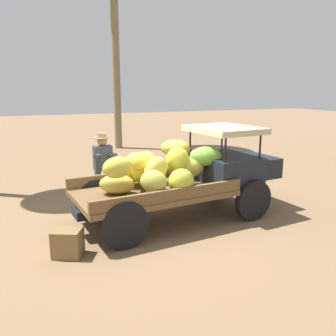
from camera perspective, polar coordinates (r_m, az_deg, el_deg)
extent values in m
plane|color=#826345|center=(7.31, -3.06, -8.49)|extent=(60.00, 60.00, 0.00)
cube|color=black|center=(7.20, 0.70, -4.84)|extent=(4.02, 0.90, 0.16)
cylinder|color=black|center=(8.61, 6.61, -2.29)|extent=(0.85, 0.24, 0.84)
cylinder|color=black|center=(7.41, 13.68, -5.12)|extent=(0.85, 0.24, 0.84)
cylinder|color=black|center=(7.43, -11.52, -4.94)|extent=(0.85, 0.24, 0.84)
cylinder|color=black|center=(6.00, -7.03, -9.18)|extent=(0.85, 0.24, 0.84)
cube|color=brown|center=(6.95, -2.55, -3.95)|extent=(3.18, 2.06, 0.10)
cube|color=brown|center=(7.62, -5.17, -1.24)|extent=(2.99, 0.43, 0.22)
cube|color=brown|center=(6.23, 0.63, -4.45)|extent=(2.99, 0.43, 0.22)
cube|color=black|center=(7.73, 8.86, 0.13)|extent=(1.27, 1.64, 0.55)
cube|color=black|center=(8.30, 13.83, 0.41)|extent=(0.82, 1.14, 0.44)
cylinder|color=black|center=(8.40, 8.76, 4.97)|extent=(0.04, 0.04, 0.55)
cylinder|color=black|center=(7.42, 14.73, 3.64)|extent=(0.04, 0.04, 0.55)
cylinder|color=black|center=(7.91, 3.62, 4.60)|extent=(0.04, 0.04, 0.55)
cylinder|color=black|center=(6.86, 9.30, 3.16)|extent=(0.04, 0.04, 0.55)
cube|color=#C0BB93|center=(7.59, 9.08, 6.21)|extent=(1.39, 1.65, 0.12)
ellipsoid|color=gold|center=(6.48, 2.16, -2.13)|extent=(0.68, 0.65, 0.53)
ellipsoid|color=#80BF42|center=(7.18, 6.10, 1.92)|extent=(0.75, 0.62, 0.46)
ellipsoid|color=gold|center=(7.17, 3.79, 0.16)|extent=(0.53, 0.53, 0.52)
ellipsoid|color=#BAAB4A|center=(7.54, 1.20, 0.35)|extent=(0.58, 0.55, 0.50)
ellipsoid|color=gold|center=(6.56, -1.95, -0.31)|extent=(0.76, 0.76, 0.53)
ellipsoid|color=yellow|center=(6.96, 1.61, 1.44)|extent=(0.66, 0.60, 0.54)
ellipsoid|color=#86AD38|center=(7.25, -2.33, -0.78)|extent=(0.74, 0.55, 0.45)
ellipsoid|color=#A5BE3C|center=(7.34, -3.59, 1.23)|extent=(0.73, 0.73, 0.45)
ellipsoid|color=yellow|center=(7.16, -6.29, -0.46)|extent=(0.76, 0.76, 0.57)
ellipsoid|color=yellow|center=(6.86, -3.94, -0.50)|extent=(0.77, 0.76, 0.58)
ellipsoid|color=gold|center=(7.65, 1.23, 3.25)|extent=(0.83, 0.79, 0.44)
ellipsoid|color=gold|center=(6.27, -2.36, -2.19)|extent=(0.62, 0.60, 0.46)
ellipsoid|color=yellow|center=(6.69, -4.98, 0.93)|extent=(0.63, 0.64, 0.50)
ellipsoid|color=gold|center=(6.10, -8.22, 0.11)|extent=(0.72, 0.67, 0.47)
ellipsoid|color=gold|center=(6.66, -8.24, -2.62)|extent=(0.85, 0.80, 0.54)
cylinder|color=#4A5F6C|center=(8.23, -9.45, -3.06)|extent=(0.15, 0.15, 0.85)
cylinder|color=#4A5F6C|center=(8.16, -11.21, -3.26)|extent=(0.15, 0.15, 0.85)
cube|color=#3C3F4A|center=(8.03, -10.53, 1.65)|extent=(0.42, 0.27, 0.55)
cylinder|color=#3C3F4A|center=(7.94, -9.67, 2.17)|extent=(0.34, 0.36, 0.10)
cylinder|color=#3C3F4A|center=(7.89, -11.06, 2.04)|extent=(0.31, 0.39, 0.10)
sphere|color=#A7795A|center=(7.96, -10.64, 4.36)|extent=(0.22, 0.22, 0.22)
cylinder|color=#9C8155|center=(7.95, -10.66, 4.83)|extent=(0.34, 0.34, 0.02)
cylinder|color=#9C8155|center=(7.95, -10.68, 5.26)|extent=(0.20, 0.20, 0.10)
cube|color=brown|center=(6.02, -15.96, -11.57)|extent=(0.56, 0.53, 0.45)
cylinder|color=#7D7251|center=(15.86, -8.45, 16.95)|extent=(0.33, 0.33, 7.61)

